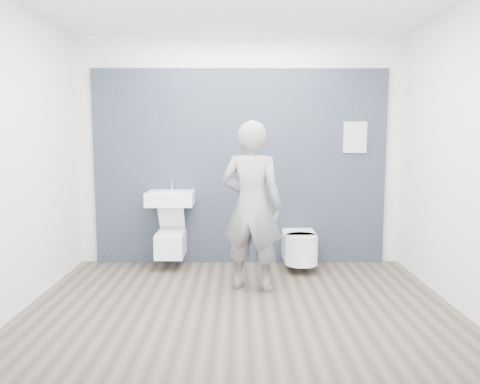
{
  "coord_description": "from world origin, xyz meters",
  "views": [
    {
      "loc": [
        -0.02,
        -4.31,
        1.59
      ],
      "look_at": [
        0.0,
        0.6,
        1.0
      ],
      "focal_mm": 35.0,
      "sensor_mm": 36.0,
      "label": 1
    }
  ],
  "objects_px": {
    "toilet_square": "(171,242)",
    "toilet_rounded": "(300,247)",
    "washbasin": "(170,198)",
    "visitor": "(252,206)"
  },
  "relations": [
    {
      "from": "toilet_rounded",
      "to": "visitor",
      "type": "bearing_deg",
      "value": -130.57
    },
    {
      "from": "toilet_rounded",
      "to": "visitor",
      "type": "relative_size",
      "value": 0.37
    },
    {
      "from": "washbasin",
      "to": "toilet_square",
      "type": "bearing_deg",
      "value": -90.0
    },
    {
      "from": "toilet_square",
      "to": "toilet_rounded",
      "type": "bearing_deg",
      "value": -3.32
    },
    {
      "from": "toilet_square",
      "to": "toilet_rounded",
      "type": "xyz_separation_m",
      "value": [
        1.55,
        -0.09,
        -0.04
      ]
    },
    {
      "from": "toilet_square",
      "to": "washbasin",
      "type": "bearing_deg",
      "value": 90.0
    },
    {
      "from": "toilet_square",
      "to": "visitor",
      "type": "relative_size",
      "value": 0.34
    },
    {
      "from": "washbasin",
      "to": "toilet_square",
      "type": "relative_size",
      "value": 0.93
    },
    {
      "from": "toilet_square",
      "to": "toilet_rounded",
      "type": "distance_m",
      "value": 1.55
    },
    {
      "from": "toilet_rounded",
      "to": "washbasin",
      "type": "bearing_deg",
      "value": 175.68
    }
  ]
}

